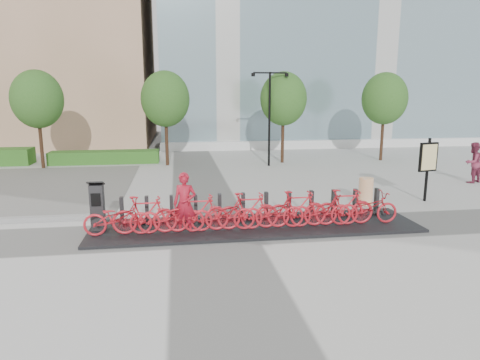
{
  "coord_description": "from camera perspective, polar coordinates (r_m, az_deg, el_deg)",
  "views": [
    {
      "loc": [
        -0.94,
        -11.62,
        3.9
      ],
      "look_at": [
        1.0,
        1.5,
        1.2
      ],
      "focal_mm": 32.0,
      "sensor_mm": 36.0,
      "label": 1
    }
  ],
  "objects": [
    {
      "name": "kiosk",
      "position": [
        12.74,
        -18.48,
        -3.33
      ],
      "size": [
        0.45,
        0.37,
        1.44
      ],
      "rotation": [
        0.0,
        0.0,
        -0.01
      ],
      "color": "#252526",
      "rests_on": "dock_pad"
    },
    {
      "name": "bike_5",
      "position": [
        12.19,
        1.07,
        -4.12
      ],
      "size": [
        1.79,
        0.51,
        1.07
      ],
      "primitive_type": "imported",
      "rotation": [
        0.0,
        0.0,
        1.57
      ],
      "color": "red",
      "rests_on": "dock_pad"
    },
    {
      "name": "bike_3",
      "position": [
        12.04,
        -5.73,
        -4.37
      ],
      "size": [
        1.79,
        0.51,
        1.07
      ],
      "primitive_type": "imported",
      "rotation": [
        0.0,
        0.0,
        1.57
      ],
      "color": "red",
      "rests_on": "dock_pad"
    },
    {
      "name": "worker_red",
      "position": [
        12.0,
        -7.38,
        -3.16
      ],
      "size": [
        0.73,
        0.58,
        1.76
      ],
      "primitive_type": "imported",
      "rotation": [
        0.0,
        0.0,
        -0.27
      ],
      "color": "#AD1528",
      "rests_on": "ground"
    },
    {
      "name": "bike_0",
      "position": [
        12.16,
        -15.98,
        -4.88
      ],
      "size": [
        1.84,
        0.64,
        0.97
      ],
      "primitive_type": "imported",
      "rotation": [
        0.0,
        0.0,
        1.57
      ],
      "color": "red",
      "rests_on": "dock_pad"
    },
    {
      "name": "bike_1",
      "position": [
        12.07,
        -12.59,
        -4.56
      ],
      "size": [
        1.79,
        0.51,
        1.07
      ],
      "primitive_type": "imported",
      "rotation": [
        0.0,
        0.0,
        1.57
      ],
      "color": "red",
      "rests_on": "dock_pad"
    },
    {
      "name": "bike_7",
      "position": [
        12.5,
        7.61,
        -3.83
      ],
      "size": [
        1.79,
        0.51,
        1.07
      ],
      "primitive_type": "imported",
      "rotation": [
        0.0,
        0.0,
        1.57
      ],
      "color": "red",
      "rests_on": "dock_pad"
    },
    {
      "name": "dock_pad",
      "position": [
        12.73,
        2.14,
        -6.15
      ],
      "size": [
        9.6,
        2.4,
        0.08
      ],
      "primitive_type": "cube",
      "color": "black",
      "rests_on": "ground"
    },
    {
      "name": "hedge_b",
      "position": [
        25.4,
        -17.54,
        2.93
      ],
      "size": [
        6.0,
        1.2,
        0.7
      ],
      "primitive_type": "cube",
      "color": "#2F5524",
      "rests_on": "ground"
    },
    {
      "name": "bike_6",
      "position": [
        12.33,
        4.38,
        -4.22
      ],
      "size": [
        1.84,
        0.64,
        0.97
      ],
      "primitive_type": "imported",
      "rotation": [
        0.0,
        0.0,
        1.57
      ],
      "color": "red",
      "rests_on": "dock_pad"
    },
    {
      "name": "bike_8",
      "position": [
        12.72,
        10.73,
        -3.9
      ],
      "size": [
        1.84,
        0.64,
        0.97
      ],
      "primitive_type": "imported",
      "rotation": [
        0.0,
        0.0,
        1.57
      ],
      "color": "red",
      "rests_on": "dock_pad"
    },
    {
      "name": "dock_rail_posts",
      "position": [
        13.06,
        2.03,
        -3.57
      ],
      "size": [
        8.02,
        0.5,
        0.85
      ],
      "primitive_type": null,
      "color": "#252526",
      "rests_on": "dock_pad"
    },
    {
      "name": "bike_4",
      "position": [
        12.11,
        -2.31,
        -4.5
      ],
      "size": [
        1.84,
        0.64,
        0.97
      ],
      "primitive_type": "imported",
      "rotation": [
        0.0,
        0.0,
        1.57
      ],
      "color": "red",
      "rests_on": "dock_pad"
    },
    {
      "name": "streetlamp",
      "position": [
        23.17,
        3.96,
        9.58
      ],
      "size": [
        2.0,
        0.2,
        5.0
      ],
      "color": "black",
      "rests_on": "ground"
    },
    {
      "name": "bike_2",
      "position": [
        12.05,
        -9.16,
        -4.72
      ],
      "size": [
        1.84,
        0.64,
        0.97
      ],
      "primitive_type": "imported",
      "rotation": [
        0.0,
        0.0,
        1.57
      ],
      "color": "red",
      "rests_on": "dock_pad"
    },
    {
      "name": "tree_3",
      "position": [
        26.47,
        18.71,
        10.23
      ],
      "size": [
        2.6,
        2.6,
        5.1
      ],
      "color": "#43281B",
      "rests_on": "ground"
    },
    {
      "name": "tree_2",
      "position": [
        24.36,
        5.81,
        10.71
      ],
      "size": [
        2.6,
        2.6,
        5.1
      ],
      "color": "#43281B",
      "rests_on": "ground"
    },
    {
      "name": "map_sign",
      "position": [
        16.92,
        23.8,
        2.49
      ],
      "size": [
        0.77,
        0.27,
        2.32
      ],
      "rotation": [
        0.0,
        0.0,
        0.21
      ],
      "color": "black",
      "rests_on": "ground"
    },
    {
      "name": "bike_10",
      "position": [
        13.26,
        16.63,
        -3.56
      ],
      "size": [
        1.84,
        0.64,
        0.97
      ],
      "primitive_type": "imported",
      "rotation": [
        0.0,
        0.0,
        1.57
      ],
      "color": "red",
      "rests_on": "dock_pad"
    },
    {
      "name": "tree_0",
      "position": [
        24.66,
        -25.43,
        9.69
      ],
      "size": [
        2.6,
        2.6,
        5.1
      ],
      "color": "#43281B",
      "rests_on": "ground"
    },
    {
      "name": "ground",
      "position": [
        12.3,
        -3.62,
        -7.01
      ],
      "size": [
        120.0,
        120.0,
        0.0
      ],
      "primitive_type": "plane",
      "color": "#B0AFA9"
    },
    {
      "name": "tree_1",
      "position": [
        23.63,
        -9.93,
        10.58
      ],
      "size": [
        2.6,
        2.6,
        5.1
      ],
      "color": "#43281B",
      "rests_on": "ground"
    },
    {
      "name": "bike_9",
      "position": [
        12.96,
        13.76,
        -3.51
      ],
      "size": [
        1.79,
        0.51,
        1.07
      ],
      "primitive_type": "imported",
      "rotation": [
        0.0,
        0.0,
        1.57
      ],
      "color": "red",
      "rests_on": "dock_pad"
    },
    {
      "name": "construction_barrel",
      "position": [
        15.84,
        16.42,
        -1.45
      ],
      "size": [
        0.59,
        0.59,
        0.96
      ],
      "primitive_type": "cylinder",
      "rotation": [
        0.0,
        0.0,
        0.21
      ],
      "color": "orange",
      "rests_on": "ground"
    },
    {
      "name": "pedestrian",
      "position": [
        21.47,
        28.61,
        2.05
      ],
      "size": [
        1.05,
        0.93,
        1.8
      ],
      "primitive_type": "imported",
      "rotation": [
        0.0,
        0.0,
        3.48
      ],
      "color": "#872F49",
      "rests_on": "ground"
    }
  ]
}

